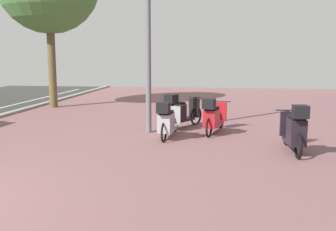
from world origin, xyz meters
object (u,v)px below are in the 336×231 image
Objects in this scene: scooter_near at (295,130)px; lamp_post at (148,8)px; scooter_extra at (181,112)px; scooter_mid at (213,117)px; scooter_far at (168,121)px.

lamp_post is at bearing 151.50° from scooter_near.
scooter_extra is at bearing 41.80° from lamp_post.
scooter_near is 0.96× the size of scooter_mid.
scooter_near reaches higher than scooter_far.
scooter_near is 4.60m from lamp_post.
scooter_extra reaches higher than scooter_mid.
scooter_extra is at bearing 144.12° from scooter_mid.
scooter_near reaches higher than scooter_extra.
scooter_far is (-2.72, 1.14, -0.05)m from scooter_near.
scooter_far is (-1.07, -0.68, -0.01)m from scooter_mid.
scooter_far is at bearing -48.30° from lamp_post.
lamp_post is (-0.76, -0.68, 2.68)m from scooter_extra.
lamp_post is at bearing -138.20° from scooter_extra.
scooter_extra is at bearing 135.90° from scooter_near.
lamp_post reaches higher than scooter_mid.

